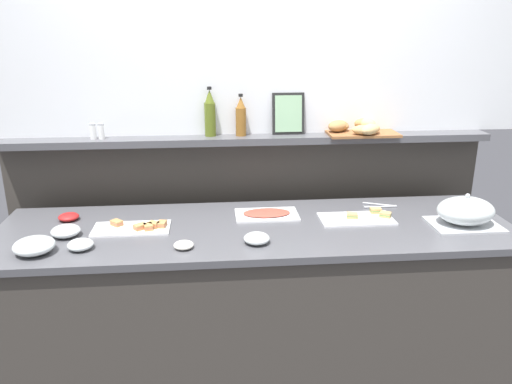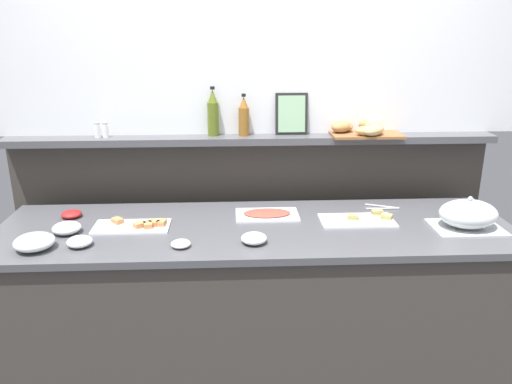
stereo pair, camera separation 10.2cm
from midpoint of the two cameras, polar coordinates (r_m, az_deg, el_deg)
ground_plane at (r=3.48m, az=0.33°, el=-13.95°), size 12.00×12.00×0.00m
buffet_counter at (r=2.73m, az=1.07°, el=-12.67°), size 2.58×0.75×0.90m
back_ledge_unit at (r=3.13m, az=0.41°, el=-4.13°), size 2.79×0.22×1.26m
upper_wall_panel at (r=2.92m, az=0.44°, el=19.76°), size 3.39×0.08×1.34m
sandwich_platter_rear at (r=2.66m, az=12.75°, el=-3.06°), size 0.38×0.20×0.04m
sandwich_platter_side at (r=2.57m, az=-12.39°, el=-3.74°), size 0.37×0.18×0.04m
cold_cuts_platter at (r=2.66m, az=2.36°, el=-2.53°), size 0.33×0.20×0.02m
serving_cloche at (r=2.70m, az=23.87°, el=-2.42°), size 0.34×0.24×0.17m
glass_bowl_large at (r=2.59m, az=-19.57°, el=-3.91°), size 0.14×0.14×0.05m
glass_bowl_medium at (r=2.46m, az=-22.70°, el=-5.30°), size 0.18×0.18×0.07m
glass_bowl_small at (r=2.42m, az=-18.19°, el=-5.40°), size 0.12×0.12×0.05m
glass_bowl_extra at (r=2.33m, az=1.02°, el=-5.32°), size 0.12×0.12×0.05m
condiment_bowl_dark at (r=2.31m, az=-7.26°, el=-5.84°), size 0.09×0.09×0.03m
condiment_bowl_teal at (r=2.79m, az=-19.18°, el=-2.38°), size 0.10×0.10×0.04m
serving_tongs at (r=2.87m, az=15.18°, el=-1.71°), size 0.19×0.08×0.01m
olive_oil_bottle at (r=2.88m, az=-3.87°, el=8.81°), size 0.06×0.06×0.28m
vinegar_bottle_amber at (r=2.87m, az=-0.37°, el=8.46°), size 0.06×0.06×0.24m
salt_shaker at (r=2.95m, az=-16.56°, el=6.73°), size 0.03×0.03×0.09m
pepper_shaker at (r=2.94m, az=-15.73°, el=6.77°), size 0.03×0.03×0.09m
bread_basket at (r=2.99m, az=12.91°, el=7.08°), size 0.42×0.33×0.08m
framed_picture at (r=2.92m, az=5.05°, el=8.78°), size 0.18×0.05×0.24m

